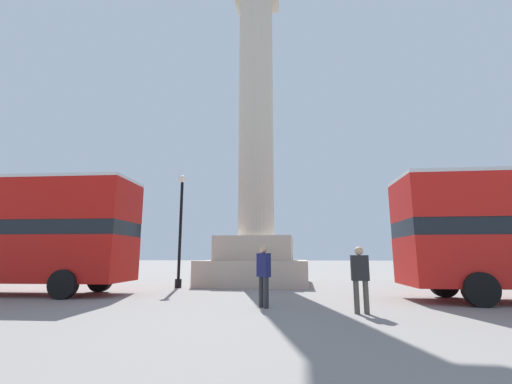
{
  "coord_description": "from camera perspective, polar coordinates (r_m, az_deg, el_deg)",
  "views": [
    {
      "loc": [
        2.45,
        -18.58,
        1.46
      ],
      "look_at": [
        0.0,
        0.0,
        4.97
      ],
      "focal_mm": 24.0,
      "sensor_mm": 36.0,
      "label": 1
    }
  ],
  "objects": [
    {
      "name": "pedestrian_near_lamp",
      "position": [
        10.23,
        1.28,
        -13.14
      ],
      "size": [
        0.45,
        0.47,
        1.77
      ],
      "rotation": [
        0.0,
        0.0,
        5.45
      ],
      "color": "#28282D",
      "rests_on": "ground_plane"
    },
    {
      "name": "street_lamp",
      "position": [
        16.96,
        -12.49,
        -6.03
      ],
      "size": [
        0.36,
        0.36,
        5.39
      ],
      "color": "black",
      "rests_on": "ground_plane"
    },
    {
      "name": "equestrian_statue",
      "position": [
        24.56,
        26.67,
        -8.72
      ],
      "size": [
        3.54,
        3.28,
        5.92
      ],
      "rotation": [
        0.0,
        0.0,
        0.57
      ],
      "color": "#BCB29E",
      "rests_on": "ground_plane"
    },
    {
      "name": "monument_column",
      "position": [
        19.38,
        0.0,
        4.16
      ],
      "size": [
        5.44,
        5.44,
        19.34
      ],
      "color": "#BCB29E",
      "rests_on": "ground_plane"
    },
    {
      "name": "pedestrian_by_plinth",
      "position": [
        9.57,
        16.97,
        -13.19
      ],
      "size": [
        0.45,
        0.22,
        1.7
      ],
      "rotation": [
        0.0,
        0.0,
        3.15
      ],
      "color": "#4C473D",
      "rests_on": "ground_plane"
    },
    {
      "name": "ground_plane",
      "position": [
        18.79,
        0.0,
        -15.08
      ],
      "size": [
        200.0,
        200.0,
        0.0
      ],
      "primitive_type": "plane",
      "color": "gray"
    }
  ]
}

